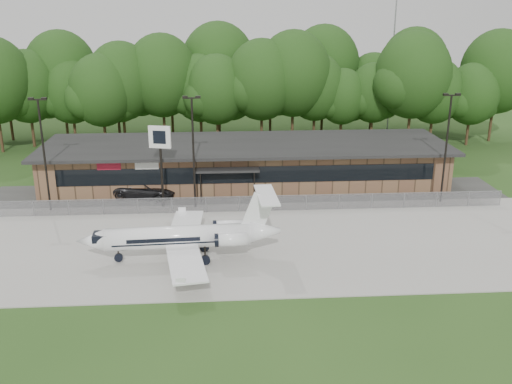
{
  "coord_description": "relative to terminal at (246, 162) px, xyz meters",
  "views": [
    {
      "loc": [
        -2.7,
        -32.9,
        17.82
      ],
      "look_at": [
        0.28,
        12.0,
        2.88
      ],
      "focal_mm": 40.0,
      "sensor_mm": 36.0,
      "label": 1
    }
  ],
  "objects": [
    {
      "name": "terminal",
      "position": [
        0.0,
        0.0,
        0.0
      ],
      "size": [
        41.0,
        11.65,
        4.3
      ],
      "color": "brown",
      "rests_on": "ground"
    },
    {
      "name": "ground",
      "position": [
        0.0,
        -23.94,
        -2.18
      ],
      "size": [
        160.0,
        160.0,
        0.0
      ],
      "primitive_type": "plane",
      "color": "#254619",
      "rests_on": "ground"
    },
    {
      "name": "light_pole_right",
      "position": [
        18.0,
        -7.44,
        3.8
      ],
      "size": [
        1.55,
        0.3,
        10.23
      ],
      "color": "black",
      "rests_on": "ground"
    },
    {
      "name": "suv",
      "position": [
        -9.91,
        -4.2,
        -1.34
      ],
      "size": [
        6.46,
        3.96,
        1.67
      ],
      "primitive_type": "imported",
      "rotation": [
        0.0,
        0.0,
        1.36
      ],
      "color": "#272729",
      "rests_on": "ground"
    },
    {
      "name": "apron",
      "position": [
        0.0,
        -15.94,
        -2.14
      ],
      "size": [
        64.0,
        18.0,
        0.08
      ],
      "primitive_type": "cube",
      "color": "#9E9B93",
      "rests_on": "ground"
    },
    {
      "name": "parking_lot",
      "position": [
        0.0,
        -4.44,
        -2.15
      ],
      "size": [
        50.0,
        9.0,
        0.06
      ],
      "primitive_type": "cube",
      "color": "#383835",
      "rests_on": "ground"
    },
    {
      "name": "pole_sign",
      "position": [
        -7.93,
        -7.14,
        3.63
      ],
      "size": [
        1.99,
        0.66,
        7.58
      ],
      "rotation": [
        0.0,
        0.0,
        -0.22
      ],
      "color": "black",
      "rests_on": "ground"
    },
    {
      "name": "business_jet",
      "position": [
        -5.24,
        -18.65,
        -0.41
      ],
      "size": [
        14.7,
        13.08,
        4.95
      ],
      "rotation": [
        0.0,
        0.0,
        0.05
      ],
      "color": "white",
      "rests_on": "ground"
    },
    {
      "name": "treeline",
      "position": [
        0.0,
        18.06,
        5.32
      ],
      "size": [
        72.0,
        12.0,
        15.0
      ],
      "primitive_type": null,
      "color": "#183410",
      "rests_on": "ground"
    },
    {
      "name": "fence",
      "position": [
        0.0,
        -8.94,
        -1.4
      ],
      "size": [
        46.0,
        0.04,
        1.52
      ],
      "color": "gray",
      "rests_on": "ground"
    },
    {
      "name": "light_pole_mid",
      "position": [
        -5.0,
        -7.44,
        3.8
      ],
      "size": [
        1.55,
        0.3,
        10.23
      ],
      "color": "black",
      "rests_on": "ground"
    },
    {
      "name": "radio_mast",
      "position": [
        22.0,
        24.06,
        10.32
      ],
      "size": [
        0.2,
        0.2,
        25.0
      ],
      "primitive_type": "cylinder",
      "color": "gray",
      "rests_on": "ground"
    },
    {
      "name": "light_pole_left",
      "position": [
        -18.0,
        -7.44,
        3.8
      ],
      "size": [
        1.55,
        0.3,
        10.23
      ],
      "color": "black",
      "rests_on": "ground"
    }
  ]
}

